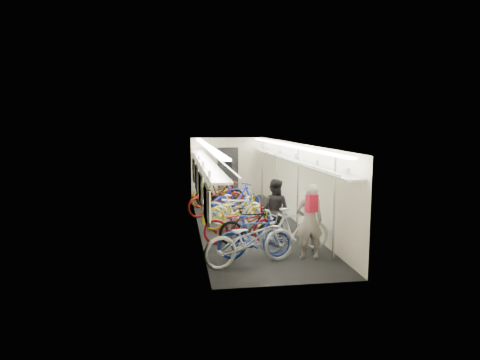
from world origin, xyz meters
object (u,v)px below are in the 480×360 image
object	(u,v)px
passenger_mid	(274,210)
backpack	(312,203)
bicycle_0	(250,240)
passenger_near	(309,221)
bicycle_1	(255,237)

from	to	relation	value
passenger_mid	backpack	world-z (taller)	passenger_mid
bicycle_0	passenger_near	world-z (taller)	passenger_near
backpack	bicycle_0	bearing A→B (deg)	159.68
passenger_mid	backpack	bearing A→B (deg)	137.62
passenger_mid	backpack	distance (m)	1.75
bicycle_1	bicycle_0	bearing A→B (deg)	159.38
bicycle_0	passenger_mid	xyz separation A→B (m)	(0.92, 1.72, 0.25)
passenger_near	backpack	xyz separation A→B (m)	(-0.01, -0.16, 0.43)
bicycle_1	passenger_mid	size ratio (longest dim) A/B	1.03
passenger_near	passenger_mid	world-z (taller)	passenger_near
bicycle_1	backpack	size ratio (longest dim) A/B	4.37
bicycle_1	passenger_mid	xyz separation A→B (m)	(0.75, 1.33, 0.31)
bicycle_1	passenger_near	distance (m)	1.26
bicycle_1	passenger_near	size ratio (longest dim) A/B	0.98
bicycle_0	passenger_mid	bearing A→B (deg)	-45.39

